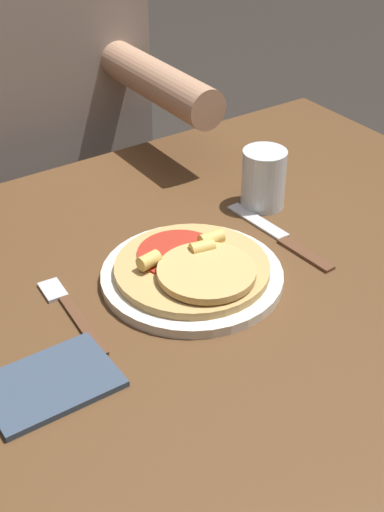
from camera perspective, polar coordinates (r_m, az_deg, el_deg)
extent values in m
cube|color=brown|center=(0.97, 1.25, -3.19)|extent=(1.12, 0.87, 0.03)
cylinder|color=brown|center=(1.68, 7.60, -1.10)|extent=(0.06, 0.06, 0.72)
cylinder|color=silver|center=(0.97, 0.00, -1.61)|extent=(0.25, 0.25, 0.01)
cylinder|color=tan|center=(0.96, 0.00, -0.98)|extent=(0.21, 0.21, 0.01)
cylinder|color=#B22D1E|center=(0.98, -1.04, 0.26)|extent=(0.12, 0.12, 0.00)
cylinder|color=tan|center=(0.93, 1.17, -1.27)|extent=(0.13, 0.13, 0.01)
cylinder|color=#E5BC5B|center=(0.99, 1.57, 1.39)|extent=(0.04, 0.02, 0.02)
cylinder|color=#E5BC5B|center=(0.97, 0.83, 0.66)|extent=(0.04, 0.03, 0.02)
cylinder|color=#E5BC5B|center=(0.95, -3.46, -0.36)|extent=(0.03, 0.02, 0.02)
cube|color=brown|center=(0.91, -8.73, -5.47)|extent=(0.02, 0.13, 0.00)
cube|color=silver|center=(0.97, -11.07, -2.69)|extent=(0.03, 0.05, 0.00)
cube|color=brown|center=(1.03, 9.05, 0.15)|extent=(0.02, 0.10, 0.00)
cube|color=silver|center=(1.10, 5.26, 2.80)|extent=(0.03, 0.12, 0.00)
cylinder|color=silver|center=(1.13, 5.74, 6.19)|extent=(0.07, 0.07, 0.09)
cube|color=#38475B|center=(0.83, -11.27, -9.94)|extent=(0.15, 0.10, 0.01)
cylinder|color=#2D2D38|center=(1.74, -12.04, -5.42)|extent=(0.11, 0.11, 0.48)
cylinder|color=#2D2D38|center=(1.79, -7.28, -3.62)|extent=(0.11, 0.11, 0.48)
cube|color=gray|center=(1.50, -11.49, 10.87)|extent=(0.36, 0.22, 0.54)
cylinder|color=tan|center=(1.28, -2.64, 13.67)|extent=(0.07, 0.30, 0.07)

